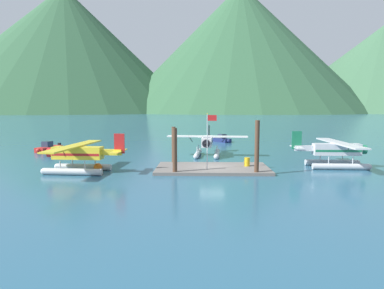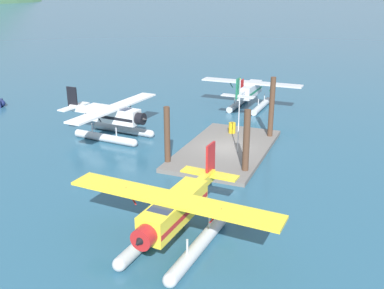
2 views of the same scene
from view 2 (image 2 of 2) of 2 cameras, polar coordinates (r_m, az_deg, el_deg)
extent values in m
plane|color=#285670|center=(32.74, 4.49, -0.90)|extent=(1200.00, 1200.00, 0.00)
cube|color=#66605B|center=(32.69, 4.50, -0.65)|extent=(11.33, 6.09, 0.30)
cylinder|color=#4C3323|center=(28.06, 7.21, 0.23)|extent=(0.44, 0.44, 4.42)
cylinder|color=#4C3323|center=(35.10, 10.50, 4.66)|extent=(0.42, 0.42, 5.14)
cylinder|color=#4C3323|center=(29.36, -3.31, 1.03)|extent=(0.41, 0.41, 4.22)
cylinder|color=silver|center=(31.00, 6.23, 3.65)|extent=(0.08, 0.08, 5.36)
cube|color=red|center=(30.86, 6.63, 8.02)|extent=(0.90, 0.03, 0.56)
sphere|color=gold|center=(30.36, 6.42, 8.61)|extent=(0.10, 0.10, 0.10)
cylinder|color=gold|center=(35.92, 5.34, 2.22)|extent=(0.58, 0.58, 0.88)
torus|color=gold|center=(35.92, 5.34, 2.22)|extent=(0.62, 0.62, 0.04)
sphere|color=orange|center=(22.52, -1.83, -9.80)|extent=(0.82, 0.82, 0.82)
cylinder|color=#B7BABF|center=(45.45, 6.10, 5.39)|extent=(5.61, 0.78, 0.64)
sphere|color=#B7BABF|center=(48.06, 7.12, 6.14)|extent=(0.64, 0.64, 0.64)
cylinder|color=#B7BABF|center=(44.80, 9.15, 5.04)|extent=(5.61, 0.78, 0.64)
sphere|color=#B7BABF|center=(47.44, 10.02, 5.81)|extent=(0.64, 0.64, 0.64)
cylinder|color=#B7BABF|center=(46.41, 6.58, 6.53)|extent=(0.10, 0.10, 0.70)
cylinder|color=#B7BABF|center=(44.18, 5.65, 5.89)|extent=(0.10, 0.10, 0.70)
cylinder|color=#B7BABF|center=(45.77, 9.58, 6.19)|extent=(0.10, 0.10, 0.70)
cylinder|color=#B7BABF|center=(43.51, 8.79, 5.53)|extent=(0.10, 0.10, 0.70)
cube|color=silver|center=(44.73, 7.71, 7.23)|extent=(4.83, 1.36, 1.20)
cube|color=#196B47|center=(44.76, 7.70, 7.10)|extent=(4.73, 1.38, 0.24)
cube|color=#283347|center=(45.68, 8.11, 7.89)|extent=(1.13, 1.08, 0.56)
cube|color=silver|center=(44.88, 7.85, 8.14)|extent=(1.66, 10.43, 0.14)
cylinder|color=#196B47|center=(45.57, 5.15, 7.99)|extent=(0.10, 0.62, 0.84)
cylinder|color=#196B47|center=(44.42, 10.58, 7.42)|extent=(0.10, 0.62, 0.84)
cylinder|color=#196B47|center=(47.28, 8.63, 7.86)|extent=(0.62, 0.97, 0.96)
cone|color=black|center=(47.71, 8.77, 7.96)|extent=(0.36, 0.37, 0.36)
cube|color=silver|center=(41.67, 6.46, 6.50)|extent=(2.21, 0.49, 0.56)
cube|color=#196B47|center=(40.64, 6.12, 7.40)|extent=(1.00, 0.14, 1.90)
cube|color=silver|center=(40.90, 6.13, 6.40)|extent=(0.88, 3.22, 0.10)
cylinder|color=#B7BABF|center=(20.55, 0.90, -13.28)|extent=(5.63, 1.01, 0.64)
sphere|color=#B7BABF|center=(18.50, -2.94, -17.53)|extent=(0.64, 0.64, 0.64)
cylinder|color=#B7BABF|center=(21.55, -5.26, -11.65)|extent=(5.63, 1.01, 0.64)
sphere|color=#B7BABF|center=(19.61, -9.60, -15.39)|extent=(0.64, 0.64, 0.64)
cylinder|color=#B7BABF|center=(19.27, -0.63, -13.37)|extent=(0.10, 0.10, 0.70)
cylinder|color=#B7BABF|center=(21.13, 2.31, -10.15)|extent=(0.10, 0.10, 0.70)
cylinder|color=#B7BABF|center=(20.34, -7.09, -11.59)|extent=(0.10, 0.10, 0.70)
cylinder|color=#B7BABF|center=(22.11, -3.71, -8.73)|extent=(0.10, 0.10, 0.70)
cube|color=yellow|center=(20.20, -2.32, -8.58)|extent=(4.87, 1.55, 1.20)
cube|color=#B21E1E|center=(20.25, -2.32, -8.82)|extent=(4.78, 1.57, 0.24)
cube|color=#283347|center=(19.21, -3.87, -9.07)|extent=(1.17, 1.12, 0.56)
cube|color=yellow|center=(19.66, -2.76, -7.23)|extent=(2.08, 10.47, 0.14)
cylinder|color=#B21E1E|center=(18.97, 3.18, -9.44)|extent=(0.12, 0.63, 0.84)
cylinder|color=#B21E1E|center=(20.84, -8.11, -6.79)|extent=(0.12, 0.63, 0.84)
cylinder|color=#B21E1E|center=(18.19, -6.41, -12.17)|extent=(0.66, 1.00, 0.96)
cone|color=black|center=(17.87, -7.19, -12.84)|extent=(0.37, 0.38, 0.36)
cube|color=yellow|center=(22.77, 1.53, -4.86)|extent=(2.22, 0.58, 0.56)
cube|color=#B21E1E|center=(23.19, 2.47, -2.11)|extent=(1.01, 0.19, 1.90)
cube|color=yellow|center=(23.39, 2.34, -3.90)|extent=(1.01, 3.25, 0.10)
cylinder|color=#B7BABF|center=(37.24, -9.19, 2.01)|extent=(1.08, 5.63, 0.64)
sphere|color=#B7BABF|center=(35.74, -5.52, 1.41)|extent=(0.64, 0.64, 0.64)
cylinder|color=#B7BABF|center=(35.35, -11.52, 0.89)|extent=(1.08, 5.63, 0.64)
sphere|color=#B7BABF|center=(33.76, -7.76, 0.21)|extent=(0.64, 0.64, 0.64)
cylinder|color=#B7BABF|center=(36.38, -7.70, 2.76)|extent=(0.10, 0.10, 0.70)
cylinder|color=#B7BABF|center=(37.74, -10.73, 3.21)|extent=(0.10, 0.10, 0.70)
cylinder|color=#B7BABF|center=(34.44, -10.02, 1.66)|extent=(0.10, 0.10, 0.70)
cylinder|color=#B7BABF|center=(35.88, -13.11, 2.17)|extent=(0.10, 0.10, 0.70)
cube|color=white|center=(35.82, -10.48, 3.92)|extent=(1.62, 4.88, 1.20)
cube|color=black|center=(35.85, -10.47, 3.77)|extent=(1.63, 4.79, 0.24)
cube|color=#283347|center=(35.11, -9.10, 4.24)|extent=(1.14, 1.18, 0.56)
cube|color=white|center=(35.47, -10.16, 4.91)|extent=(10.48, 2.22, 0.14)
cylinder|color=black|center=(37.28, -8.13, 5.21)|extent=(0.63, 0.13, 0.84)
cylinder|color=black|center=(33.89, -12.32, 3.47)|extent=(0.63, 0.13, 0.84)
cylinder|color=black|center=(34.31, -6.85, 3.41)|extent=(1.00, 0.67, 0.96)
cone|color=black|center=(34.07, -6.22, 3.32)|extent=(0.39, 0.38, 0.36)
cube|color=white|center=(37.79, -14.46, 4.61)|extent=(0.61, 2.23, 0.56)
cube|color=black|center=(38.17, -15.60, 5.97)|extent=(0.20, 1.01, 1.90)
cube|color=white|center=(38.28, -15.39, 4.87)|extent=(3.25, 1.05, 0.10)
sphere|color=navy|center=(49.50, -23.90, 5.03)|extent=(0.70, 0.70, 0.70)
camera|label=1|loc=(36.71, 60.63, 1.30)|focal=30.11mm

